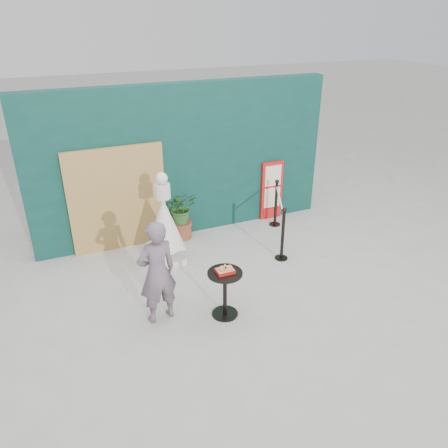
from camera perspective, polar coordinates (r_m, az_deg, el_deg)
ground at (r=6.81m, az=4.14°, el=-11.71°), size 60.00×60.00×0.00m
back_wall at (r=8.70m, az=-5.21°, el=8.15°), size 6.00×0.30×3.00m
bamboo_fence at (r=8.37m, az=-13.70°, el=3.11°), size 1.80×0.08×2.00m
woman at (r=6.34m, az=-8.74°, el=-6.30°), size 0.65×0.48×1.61m
menu_board at (r=9.56m, az=6.25°, el=4.36°), size 0.50×0.07×1.30m
statue at (r=7.83m, az=-7.75°, el=-0.39°), size 0.67×0.67×1.73m
cafe_table at (r=6.51m, az=0.12°, el=-8.22°), size 0.52×0.52×0.75m
food_basket at (r=6.35m, az=0.13°, el=-6.05°), size 0.26×0.19×0.11m
planter at (r=8.68m, az=-5.56°, el=1.59°), size 0.59×0.51×1.00m
stanchion_barrier at (r=8.65m, az=7.20°, el=0.76°), size 0.84×1.54×1.03m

